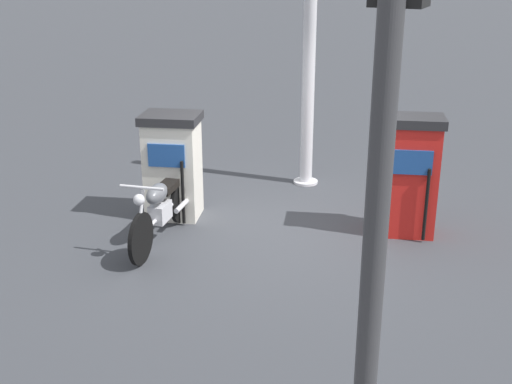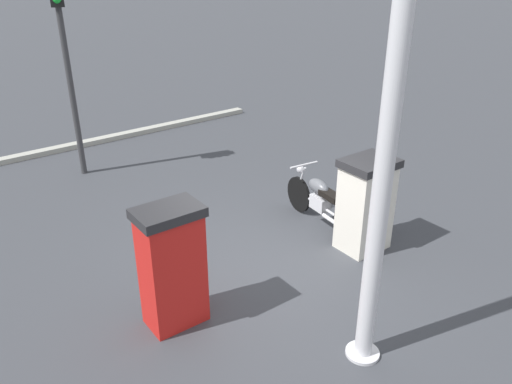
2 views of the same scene
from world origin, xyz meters
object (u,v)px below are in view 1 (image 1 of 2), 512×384
object	(u,v)px
roadside_traffic_light	(385,142)
canopy_support_pole	(309,66)
fuel_pump_near	(173,165)
motorcycle_near_pump	(161,207)
fuel_pump_far	(409,175)

from	to	relation	value
roadside_traffic_light	canopy_support_pole	distance (m)	7.33
fuel_pump_near	motorcycle_near_pump	xyz separation A→B (m)	(0.91, 0.11, -0.28)
roadside_traffic_light	canopy_support_pole	xyz separation A→B (m)	(-7.19, -1.16, -0.86)
roadside_traffic_light	motorcycle_near_pump	bearing A→B (deg)	-148.70
fuel_pump_near	fuel_pump_far	distance (m)	3.26
motorcycle_near_pump	canopy_support_pole	world-z (taller)	canopy_support_pole
fuel_pump_far	roadside_traffic_light	size ratio (longest dim) A/B	0.40
motorcycle_near_pump	fuel_pump_near	bearing A→B (deg)	-172.94
fuel_pump_far	motorcycle_near_pump	xyz separation A→B (m)	(0.91, -3.15, -0.34)
motorcycle_near_pump	roadside_traffic_light	bearing A→B (deg)	31.30
fuel_pump_near	motorcycle_near_pump	world-z (taller)	fuel_pump_near
roadside_traffic_light	canopy_support_pole	bearing A→B (deg)	-170.86
roadside_traffic_light	canopy_support_pole	world-z (taller)	roadside_traffic_light
fuel_pump_near	fuel_pump_far	xyz separation A→B (m)	(-0.00, 3.26, 0.06)
roadside_traffic_light	fuel_pump_far	bearing A→B (deg)	175.66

